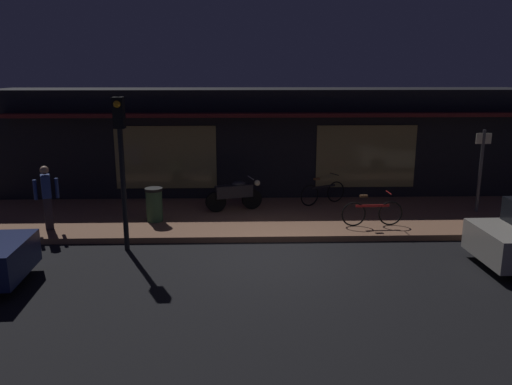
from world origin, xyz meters
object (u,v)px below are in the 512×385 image
(bicycle_parked, at_px, (372,213))
(trash_bin, at_px, (154,204))
(sign_post, at_px, (481,166))
(person_photographer, at_px, (47,196))
(traffic_light_pole, at_px, (121,147))
(motorcycle, at_px, (235,194))
(bicycle_extra, at_px, (323,193))

(bicycle_parked, height_order, trash_bin, trash_bin)
(sign_post, bearing_deg, person_photographer, -173.61)
(traffic_light_pole, bearing_deg, motorcycle, 49.12)
(bicycle_parked, relative_size, bicycle_extra, 1.11)
(bicycle_extra, height_order, traffic_light_pole, traffic_light_pole)
(bicycle_extra, height_order, person_photographer, person_photographer)
(person_photographer, distance_m, trash_bin, 2.74)
(motorcycle, xyz_separation_m, sign_post, (7.09, -0.35, 0.86))
(motorcycle, xyz_separation_m, traffic_light_pole, (-2.55, -2.95, 1.83))
(person_photographer, bearing_deg, bicycle_parked, 0.09)
(person_photographer, relative_size, trash_bin, 1.80)
(person_photographer, relative_size, traffic_light_pole, 0.46)
(sign_post, bearing_deg, traffic_light_pole, -164.90)
(person_photographer, bearing_deg, sign_post, 6.39)
(sign_post, xyz_separation_m, trash_bin, (-9.29, -0.71, -0.89))
(bicycle_extra, height_order, sign_post, sign_post)
(bicycle_extra, bearing_deg, trash_bin, -160.72)
(motorcycle, distance_m, bicycle_extra, 2.79)
(sign_post, height_order, traffic_light_pole, traffic_light_pole)
(person_photographer, xyz_separation_m, traffic_light_pole, (2.28, -1.27, 1.45))
(person_photographer, bearing_deg, bicycle_extra, 17.24)
(bicycle_parked, xyz_separation_m, bicycle_extra, (-0.94, 2.33, 0.00))
(motorcycle, relative_size, sign_post, 0.69)
(motorcycle, bearing_deg, sign_post, -2.80)
(motorcycle, distance_m, traffic_light_pole, 4.31)
(motorcycle, height_order, person_photographer, person_photographer)
(sign_post, height_order, trash_bin, sign_post)
(bicycle_parked, distance_m, traffic_light_pole, 6.63)
(bicycle_extra, height_order, trash_bin, trash_bin)
(bicycle_parked, distance_m, bicycle_extra, 2.51)
(person_photographer, height_order, trash_bin, person_photographer)
(bicycle_parked, height_order, traffic_light_pole, traffic_light_pole)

